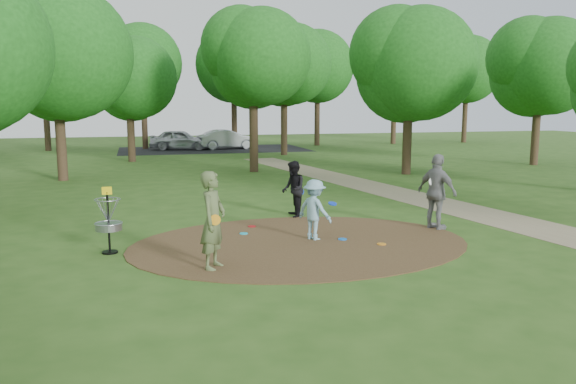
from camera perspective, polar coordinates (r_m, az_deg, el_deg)
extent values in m
plane|color=#2D5119|center=(13.85, 1.32, -5.24)|extent=(100.00, 100.00, 0.00)
cylinder|color=#47301C|center=(13.85, 1.32, -5.20)|extent=(8.40, 8.40, 0.02)
cube|color=#8C7A5B|center=(18.44, 19.19, -2.17)|extent=(7.55, 39.89, 0.01)
cube|color=black|center=(43.40, -7.59, 4.32)|extent=(14.00, 8.00, 0.01)
imported|color=#56663B|center=(11.64, -7.62, -2.88)|extent=(0.80, 0.89, 2.04)
cylinder|color=orange|center=(11.40, -7.40, -2.83)|extent=(0.22, 0.07, 0.22)
imported|color=#83B3C3|center=(14.08, 2.70, -1.82)|extent=(1.02, 1.14, 1.53)
cylinder|color=#0B31C8|center=(14.27, 4.55, -1.18)|extent=(0.27, 0.27, 0.08)
imported|color=black|center=(16.94, 0.54, 0.30)|extent=(0.72, 0.88, 1.71)
cylinder|color=#0D3BE5|center=(17.04, 1.27, 0.02)|extent=(0.23, 0.09, 0.22)
imported|color=gray|center=(15.74, 14.90, 0.01)|extent=(0.94, 1.31, 2.07)
cylinder|color=white|center=(15.63, 14.46, 1.03)|extent=(0.22, 0.06, 0.22)
cylinder|color=#1CC1E4|center=(14.81, -4.53, -4.22)|extent=(0.22, 0.22, 0.02)
cylinder|color=blue|center=(14.23, 5.55, -4.78)|extent=(0.22, 0.22, 0.02)
cylinder|color=red|center=(15.65, -3.69, -3.50)|extent=(0.22, 0.22, 0.02)
imported|color=#B3B4BB|center=(43.29, -10.89, 5.25)|extent=(4.79, 2.66, 1.54)
imported|color=#979B9E|center=(43.55, -6.21, 5.34)|extent=(4.69, 2.19, 1.49)
cylinder|color=orange|center=(13.86, 9.49, -5.23)|extent=(0.22, 0.22, 0.02)
cylinder|color=black|center=(13.46, -17.77, -3.14)|extent=(0.05, 0.05, 1.35)
cylinder|color=black|center=(13.60, -17.64, -5.84)|extent=(0.36, 0.36, 0.04)
cylinder|color=gray|center=(13.47, -17.76, -3.37)|extent=(0.60, 0.60, 0.16)
torus|color=gray|center=(13.45, -17.77, -3.04)|extent=(0.63, 0.63, 0.03)
torus|color=gray|center=(13.35, -17.88, -0.73)|extent=(0.58, 0.58, 0.02)
cube|color=yellow|center=(13.32, -17.92, 0.12)|extent=(0.22, 0.02, 0.18)
cylinder|color=#332316|center=(27.09, -22.08, 5.09)|extent=(0.44, 0.44, 3.80)
sphere|color=#195115|center=(27.13, -22.52, 12.48)|extent=(5.82, 5.82, 5.82)
cylinder|color=#332316|center=(28.51, -3.51, 6.26)|extent=(0.44, 0.44, 4.18)
sphere|color=#195115|center=(28.56, -3.57, 13.11)|extent=(4.80, 4.80, 4.80)
cylinder|color=#332316|center=(28.05, 12.02, 5.46)|extent=(0.44, 0.44, 3.61)
sphere|color=#195115|center=(28.05, 12.24, 12.17)|extent=(5.39, 5.39, 5.39)
cylinder|color=#332316|center=(34.91, -15.66, 5.80)|extent=(0.44, 0.44, 3.42)
sphere|color=#195115|center=(34.90, -15.87, 10.76)|extent=(4.79, 4.79, 4.79)
cylinder|color=#332316|center=(38.19, -0.40, 7.07)|extent=(0.44, 0.44, 4.37)
sphere|color=#195115|center=(38.25, -0.41, 12.57)|extent=(5.38, 5.38, 5.38)
cylinder|color=#332316|center=(34.68, 23.86, 5.67)|extent=(0.44, 0.44, 3.80)
sphere|color=#195115|center=(34.70, 24.21, 11.22)|extent=(5.34, 5.34, 5.34)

